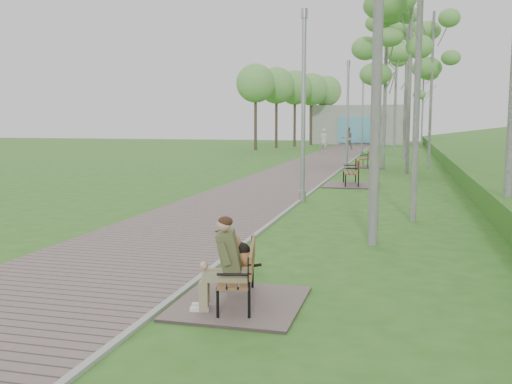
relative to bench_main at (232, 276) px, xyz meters
The scene contains 19 objects.
ground 3.38m from the bench_main, 104.51° to the left, with size 120.00×120.00×0.00m, color #33661D.
walkway 24.89m from the bench_main, 95.98° to the left, with size 3.50×67.00×0.04m, color #72605C.
kerb 24.77m from the bench_main, 91.95° to the left, with size 0.10×67.00×0.05m, color #999993.
building_north 54.30m from the bench_main, 92.47° to the left, with size 10.00×5.20×4.00m.
bench_main is the anchor object (origin of this frame).
bench_second 14.50m from the bench_main, 88.97° to the left, with size 1.99×2.21×1.22m.
bench_third 23.40m from the bench_main, 89.42° to the left, with size 1.76×1.96×1.08m.
lamp_post_near 10.20m from the bench_main, 94.48° to the left, with size 0.22×0.22×5.66m.
lamp_post_second 22.18m from the bench_main, 91.63° to the left, with size 0.21×0.21×5.39m.
lamp_post_third 33.89m from the bench_main, 91.18° to the left, with size 0.20×0.20×5.24m.
lamp_post_far 51.71m from the bench_main, 90.59° to the left, with size 0.20×0.20×5.19m.
pedestrian_near 36.48m from the bench_main, 95.86° to the left, with size 0.67×0.44×1.85m, color beige.
pedestrian_far 41.42m from the bench_main, 93.35° to the left, with size 0.93×0.73×1.92m, color gray.
birch_mid_a 21.46m from the bench_main, 83.48° to the left, with size 2.43×2.43×8.94m.
birch_mid_c 22.79m from the bench_main, 86.93° to the left, with size 2.35×2.35×7.34m.
birch_far_a 24.32m from the bench_main, 81.68° to the left, with size 2.42×2.42×8.11m.
birch_far_b 31.82m from the bench_main, 85.92° to the left, with size 2.90×2.90×10.50m.
birch_distant_a 42.11m from the bench_main, 88.06° to the left, with size 2.72×2.72×9.86m.
birch_distant_b 47.51m from the bench_main, 85.47° to the left, with size 2.38×2.38×7.53m.
Camera 1 is at (2.97, -10.24, 2.42)m, focal length 40.00 mm.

